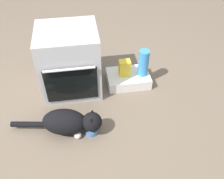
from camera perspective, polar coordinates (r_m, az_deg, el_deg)
name	(u,v)px	position (r m, az deg, el deg)	size (l,w,h in m)	color
ground	(76,120)	(2.45, -8.18, -6.84)	(8.00, 8.00, 0.00)	#6B5B4C
oven	(70,61)	(2.56, -9.65, 6.35)	(0.59, 0.57, 0.69)	#B7BABF
pantry_cabinet	(128,78)	(2.77, 3.69, 2.58)	(0.46, 0.32, 0.12)	white
food_bowl	(91,130)	(2.31, -4.78, -9.32)	(0.12, 0.12, 0.07)	#4C7AB7
cat	(69,122)	(2.26, -9.74, -7.34)	(0.83, 0.31, 0.26)	black
snack_bag	(125,68)	(2.67, 2.91, 4.96)	(0.12, 0.09, 0.18)	yellow
water_bottle	(143,63)	(2.66, 7.22, 6.05)	(0.11, 0.11, 0.30)	#388CD1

